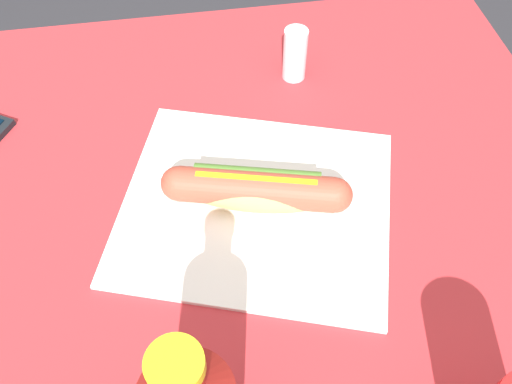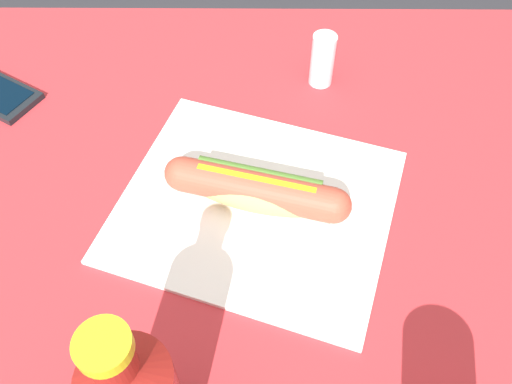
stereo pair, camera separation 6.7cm
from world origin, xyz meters
name	(u,v)px [view 1 (the left image)]	position (x,y,z in m)	size (l,w,h in m)	color
dining_table	(219,276)	(0.00, 0.00, 0.63)	(1.04, 0.89, 0.78)	brown
paper_wrapper	(256,205)	(0.06, 0.01, 0.78)	(0.34, 0.30, 0.01)	white
hot_dog	(256,190)	(0.06, 0.01, 0.81)	(0.23, 0.10, 0.05)	tan
salt_shaker	(295,54)	(0.16, 0.25, 0.82)	(0.04, 0.04, 0.08)	silver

